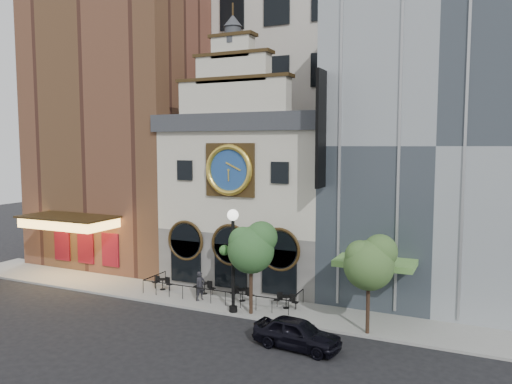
{
  "coord_description": "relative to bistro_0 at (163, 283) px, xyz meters",
  "views": [
    {
      "loc": [
        15.66,
        -25.65,
        10.23
      ],
      "look_at": [
        0.95,
        6.0,
        6.92
      ],
      "focal_mm": 35.0,
      "sensor_mm": 36.0,
      "label": 1
    }
  ],
  "objects": [
    {
      "name": "ground",
      "position": [
        4.58,
        -2.43,
        -0.61
      ],
      "size": [
        120.0,
        120.0,
        0.0
      ],
      "primitive_type": "plane",
      "color": "black",
      "rests_on": "ground"
    },
    {
      "name": "sidewalk",
      "position": [
        4.58,
        0.07,
        -0.54
      ],
      "size": [
        44.0,
        5.0,
        0.15
      ],
      "primitive_type": "cube",
      "color": "gray",
      "rests_on": "ground"
    },
    {
      "name": "clock_building",
      "position": [
        4.58,
        5.4,
        6.07
      ],
      "size": [
        12.6,
        8.78,
        18.65
      ],
      "color": "#605E5B",
      "rests_on": "ground"
    },
    {
      "name": "theater_building",
      "position": [
        -8.42,
        7.53,
        11.99
      ],
      "size": [
        14.0,
        15.6,
        25.0
      ],
      "color": "brown",
      "rests_on": "ground"
    },
    {
      "name": "retail_building",
      "position": [
        17.57,
        7.56,
        9.53
      ],
      "size": [
        14.0,
        14.4,
        20.0
      ],
      "color": "gray",
      "rests_on": "ground"
    },
    {
      "name": "office_tower",
      "position": [
        4.58,
        17.57,
        19.39
      ],
      "size": [
        20.0,
        16.0,
        40.0
      ],
      "primitive_type": "cube",
      "color": "#BCB4AA",
      "rests_on": "ground"
    },
    {
      "name": "cafe_railing",
      "position": [
        4.58,
        0.07,
        -0.01
      ],
      "size": [
        10.6,
        2.6,
        0.9
      ],
      "primitive_type": null,
      "color": "black",
      "rests_on": "sidewalk"
    },
    {
      "name": "bistro_0",
      "position": [
        0.0,
        0.0,
        0.0
      ],
      "size": [
        1.58,
        0.68,
        0.9
      ],
      "color": "black",
      "rests_on": "sidewalk"
    },
    {
      "name": "bistro_1",
      "position": [
        3.16,
        0.38,
        0.0
      ],
      "size": [
        1.58,
        0.68,
        0.9
      ],
      "color": "black",
      "rests_on": "sidewalk"
    },
    {
      "name": "bistro_2",
      "position": [
        6.18,
        0.07,
        0.0
      ],
      "size": [
        1.58,
        0.68,
        0.9
      ],
      "color": "black",
      "rests_on": "sidewalk"
    },
    {
      "name": "bistro_3",
      "position": [
        9.27,
        -0.06,
        0.0
      ],
      "size": [
        1.58,
        0.68,
        0.9
      ],
      "color": "black",
      "rests_on": "sidewalk"
    },
    {
      "name": "car_right",
      "position": [
        11.87,
        -5.16,
        0.16
      ],
      "size": [
        4.68,
        2.26,
        1.54
      ],
      "primitive_type": "imported",
      "rotation": [
        0.0,
        0.0,
        1.47
      ],
      "color": "black",
      "rests_on": "ground"
    },
    {
      "name": "pedestrian",
      "position": [
        3.6,
        -0.89,
        0.47
      ],
      "size": [
        0.66,
        0.8,
        1.88
      ],
      "primitive_type": "imported",
      "rotation": [
        0.0,
        0.0,
        1.21
      ],
      "color": "black",
      "rests_on": "sidewalk"
    },
    {
      "name": "lamppost",
      "position": [
        6.61,
        -2.03,
        3.41
      ],
      "size": [
        1.97,
        0.92,
        6.26
      ],
      "rotation": [
        0.0,
        0.0,
        -0.21
      ],
      "color": "black",
      "rests_on": "sidewalk"
    },
    {
      "name": "tree_left",
      "position": [
        7.76,
        -1.8,
        3.63
      ],
      "size": [
        2.9,
        2.79,
        5.58
      ],
      "color": "#382619",
      "rests_on": "sidewalk"
    },
    {
      "name": "tree_right",
      "position": [
        14.78,
        -1.99,
        3.47
      ],
      "size": [
        2.78,
        2.68,
        5.36
      ],
      "color": "#382619",
      "rests_on": "sidewalk"
    }
  ]
}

